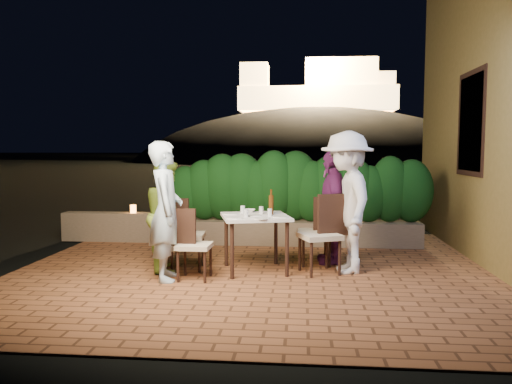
# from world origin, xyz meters

# --- Properties ---
(ground) EXTENTS (400.00, 400.00, 0.00)m
(ground) POSITION_xyz_m (0.00, 0.00, -0.02)
(ground) COLOR black
(ground) RESTS_ON ground
(terrace_floor) EXTENTS (7.00, 6.00, 0.15)m
(terrace_floor) POSITION_xyz_m (0.00, 0.50, -0.07)
(terrace_floor) COLOR brown
(terrace_floor) RESTS_ON ground
(window_pane) EXTENTS (0.08, 1.00, 1.40)m
(window_pane) POSITION_xyz_m (2.82, 1.50, 2.00)
(window_pane) COLOR black
(window_pane) RESTS_ON building_wall
(window_frame) EXTENTS (0.06, 1.15, 1.55)m
(window_frame) POSITION_xyz_m (2.81, 1.50, 2.00)
(window_frame) COLOR black
(window_frame) RESTS_ON building_wall
(planter) EXTENTS (4.20, 0.55, 0.40)m
(planter) POSITION_xyz_m (0.20, 2.30, 0.20)
(planter) COLOR #78654C
(planter) RESTS_ON ground
(hedge) EXTENTS (4.00, 0.70, 1.10)m
(hedge) POSITION_xyz_m (0.20, 2.30, 0.95)
(hedge) COLOR #0F3911
(hedge) RESTS_ON planter
(parapet) EXTENTS (2.20, 0.30, 0.50)m
(parapet) POSITION_xyz_m (-2.80, 2.30, 0.25)
(parapet) COLOR #78654C
(parapet) RESTS_ON ground
(hill) EXTENTS (52.00, 40.00, 22.00)m
(hill) POSITION_xyz_m (2.00, 60.00, -4.00)
(hill) COLOR black
(hill) RESTS_ON ground
(fortress) EXTENTS (26.00, 8.00, 8.00)m
(fortress) POSITION_xyz_m (2.00, 60.00, 10.50)
(fortress) COLOR #FFCC7A
(fortress) RESTS_ON hill
(dining_table) EXTENTS (1.04, 1.04, 0.75)m
(dining_table) POSITION_xyz_m (-0.29, 0.34, 0.38)
(dining_table) COLOR white
(dining_table) RESTS_ON ground
(plate_nw) EXTENTS (0.23, 0.23, 0.01)m
(plate_nw) POSITION_xyz_m (-0.53, 0.03, 0.76)
(plate_nw) COLOR white
(plate_nw) RESTS_ON dining_table
(plate_sw) EXTENTS (0.23, 0.23, 0.01)m
(plate_sw) POSITION_xyz_m (-0.64, 0.43, 0.76)
(plate_sw) COLOR white
(plate_sw) RESTS_ON dining_table
(plate_ne) EXTENTS (0.21, 0.21, 0.01)m
(plate_ne) POSITION_xyz_m (0.05, 0.19, 0.76)
(plate_ne) COLOR white
(plate_ne) RESTS_ON dining_table
(plate_se) EXTENTS (0.22, 0.22, 0.01)m
(plate_se) POSITION_xyz_m (-0.06, 0.63, 0.76)
(plate_se) COLOR white
(plate_se) RESTS_ON dining_table
(plate_centre) EXTENTS (0.20, 0.20, 0.01)m
(plate_centre) POSITION_xyz_m (-0.31, 0.30, 0.76)
(plate_centre) COLOR white
(plate_centre) RESTS_ON dining_table
(plate_front) EXTENTS (0.20, 0.20, 0.01)m
(plate_front) POSITION_xyz_m (-0.18, 0.01, 0.76)
(plate_front) COLOR white
(plate_front) RESTS_ON dining_table
(glass_nw) EXTENTS (0.06, 0.06, 0.10)m
(glass_nw) POSITION_xyz_m (-0.39, 0.15, 0.80)
(glass_nw) COLOR silver
(glass_nw) RESTS_ON dining_table
(glass_sw) EXTENTS (0.06, 0.06, 0.11)m
(glass_sw) POSITION_xyz_m (-0.48, 0.50, 0.80)
(glass_sw) COLOR silver
(glass_sw) RESTS_ON dining_table
(glass_ne) EXTENTS (0.06, 0.06, 0.10)m
(glass_ne) POSITION_xyz_m (-0.10, 0.28, 0.80)
(glass_ne) COLOR silver
(glass_ne) RESTS_ON dining_table
(glass_se) EXTENTS (0.06, 0.06, 0.10)m
(glass_se) POSITION_xyz_m (-0.23, 0.51, 0.80)
(glass_se) COLOR silver
(glass_se) RESTS_ON dining_table
(beer_bottle) EXTENTS (0.07, 0.07, 0.34)m
(beer_bottle) POSITION_xyz_m (-0.09, 0.43, 0.92)
(beer_bottle) COLOR #45240B
(beer_bottle) RESTS_ON dining_table
(bowl) EXTENTS (0.19, 0.19, 0.04)m
(bowl) POSITION_xyz_m (-0.41, 0.65, 0.77)
(bowl) COLOR white
(bowl) RESTS_ON dining_table
(chair_left_front) EXTENTS (0.42, 0.42, 0.89)m
(chair_left_front) POSITION_xyz_m (-1.01, -0.14, 0.44)
(chair_left_front) COLOR black
(chair_left_front) RESTS_ON ground
(chair_left_back) EXTENTS (0.48, 0.48, 0.96)m
(chair_left_back) POSITION_xyz_m (-1.22, 0.37, 0.48)
(chair_left_back) COLOR black
(chair_left_back) RESTS_ON ground
(chair_right_front) EXTENTS (0.63, 0.63, 1.04)m
(chair_right_front) POSITION_xyz_m (0.55, 0.31, 0.52)
(chair_right_front) COLOR black
(chair_right_front) RESTS_ON ground
(chair_right_back) EXTENTS (0.49, 0.49, 0.96)m
(chair_right_back) POSITION_xyz_m (0.50, 0.80, 0.48)
(chair_right_back) COLOR black
(chair_right_back) RESTS_ON ground
(diner_blue) EXTENTS (0.54, 0.70, 1.72)m
(diner_blue) POSITION_xyz_m (-1.35, -0.19, 0.86)
(diner_blue) COLOR silver
(diner_blue) RESTS_ON ground
(diner_green) EXTENTS (0.76, 0.86, 1.49)m
(diner_green) POSITION_xyz_m (-1.47, 0.31, 0.74)
(diner_green) COLOR #91B538
(diner_green) RESTS_ON ground
(diner_white) EXTENTS (0.87, 1.29, 1.86)m
(diner_white) POSITION_xyz_m (0.91, 0.40, 0.93)
(diner_white) COLOR white
(diner_white) RESTS_ON ground
(diner_purple) EXTENTS (0.45, 0.96, 1.61)m
(diner_purple) POSITION_xyz_m (0.75, 0.93, 0.80)
(diner_purple) COLOR #6B2367
(diner_purple) RESTS_ON ground
(parapet_lamp) EXTENTS (0.10, 0.10, 0.14)m
(parapet_lamp) POSITION_xyz_m (-2.64, 2.30, 0.57)
(parapet_lamp) COLOR orange
(parapet_lamp) RESTS_ON parapet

